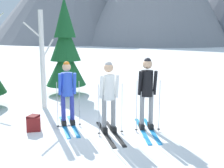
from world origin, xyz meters
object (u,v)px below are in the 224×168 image
at_px(skier_in_black, 147,91).
at_px(backpack_on_snow_front, 34,123).
at_px(skier_in_white, 109,95).
at_px(pine_tree_near, 65,51).
at_px(birch_tree_tall, 42,59).
at_px(skier_in_blue, 67,90).

xyz_separation_m(skier_in_black, backpack_on_snow_front, (-2.56, -0.91, -0.77)).
distance_m(skier_in_white, skier_in_black, 0.93).
distance_m(skier_in_black, pine_tree_near, 4.89).
bearing_deg(skier_in_black, birch_tree_tall, 163.65).
bearing_deg(skier_in_blue, backpack_on_snow_front, -134.09).
relative_size(skier_in_white, skier_in_black, 0.95).
height_order(skier_in_black, backpack_on_snow_front, skier_in_black).
relative_size(pine_tree_near, birch_tree_tall, 1.22).
relative_size(skier_in_blue, backpack_on_snow_front, 4.11).
xyz_separation_m(skier_in_blue, skier_in_black, (1.96, 0.29, 0.05)).
height_order(skier_in_black, birch_tree_tall, birch_tree_tall).
distance_m(birch_tree_tall, backpack_on_snow_front, 2.50).
relative_size(skier_in_blue, skier_in_black, 0.92).
xyz_separation_m(skier_in_black, pine_tree_near, (-3.72, 3.10, 0.72)).
bearing_deg(backpack_on_snow_front, birch_tree_tall, 114.36).
height_order(birch_tree_tall, backpack_on_snow_front, birch_tree_tall).
relative_size(skier_in_blue, skier_in_white, 0.97).
xyz_separation_m(skier_in_blue, pine_tree_near, (-1.76, 3.39, 0.77)).
height_order(pine_tree_near, birch_tree_tall, pine_tree_near).
bearing_deg(birch_tree_tall, backpack_on_snow_front, -65.64).
height_order(skier_in_white, birch_tree_tall, birch_tree_tall).
bearing_deg(pine_tree_near, skier_in_blue, -62.60).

